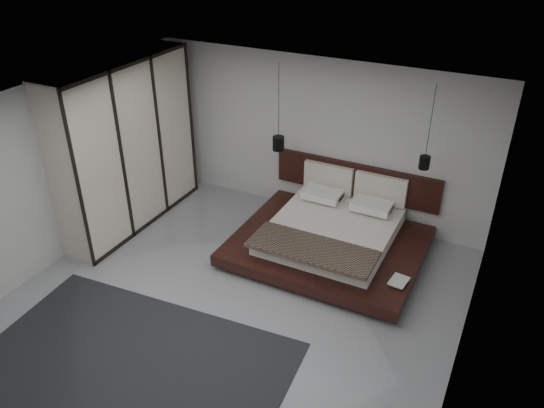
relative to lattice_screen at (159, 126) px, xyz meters
The scene contains 14 objects.
floor 4.05m from the lattice_screen, 39.71° to the right, with size 6.00×6.00×0.00m, color gray.
ceiling 4.12m from the lattice_screen, 39.71° to the right, with size 6.00×6.00×0.00m, color white.
wall_back 3.00m from the lattice_screen, 10.56° to the left, with size 6.00×6.00×0.00m, color beige.
wall_front 6.20m from the lattice_screen, 61.57° to the right, with size 6.00×6.00×0.00m, color beige.
wall_left 2.45m from the lattice_screen, 91.17° to the right, with size 6.00×6.00×0.00m, color beige.
wall_right 6.44m from the lattice_screen, 22.38° to the right, with size 6.00×6.00×0.00m, color beige.
lattice_screen is the anchor object (origin of this frame).
bed 3.88m from the lattice_screen, ahead, with size 2.89×2.44×1.10m.
book_lower 5.15m from the lattice_screen, 13.94° to the right, with size 0.20×0.27×0.03m, color #99724C.
book_upper 5.13m from the lattice_screen, 14.34° to the right, with size 0.23×0.32×0.02m, color #99724C.
pendant_left 2.53m from the lattice_screen, ahead, with size 0.19×0.19×1.45m.
pendant_right 4.91m from the lattice_screen, ahead, with size 0.16×0.16×1.28m.
wardrobe 1.23m from the lattice_screen, 78.12° to the right, with size 0.68×2.88×2.83m.
rug 4.99m from the lattice_screen, 59.39° to the right, with size 3.80×2.71×0.02m, color black.
Camera 1 is at (3.11, -4.88, 4.91)m, focal length 35.00 mm.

